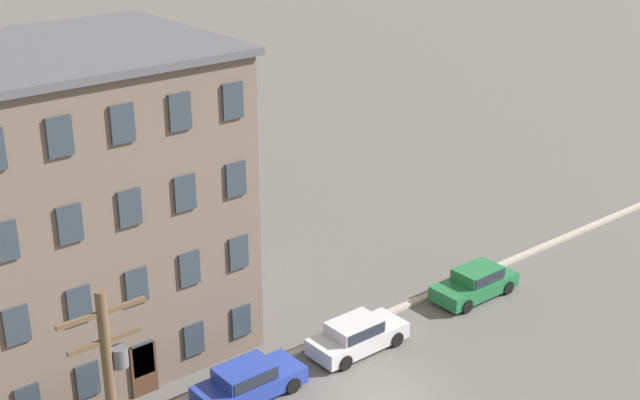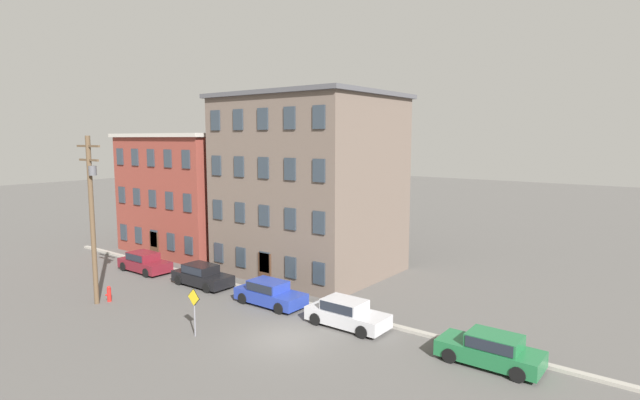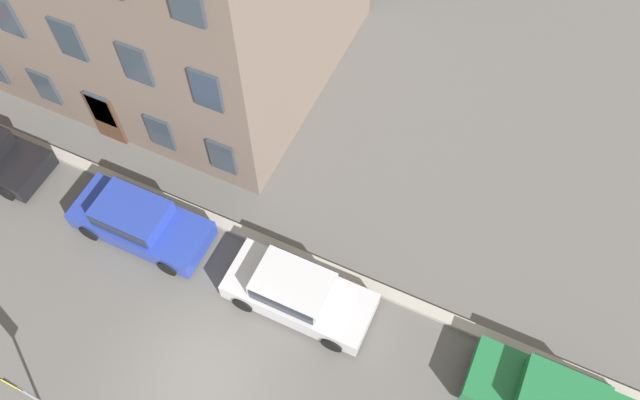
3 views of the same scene
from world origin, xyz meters
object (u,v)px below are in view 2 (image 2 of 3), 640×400
object	(u,v)px
car_blue	(270,292)
car_silver	(346,312)
car_black	(202,275)
car_maroon	(144,262)
utility_pole	(92,211)
car_green	(491,349)
fire_hydrant	(109,294)
caution_sign	(194,305)

from	to	relation	value
car_blue	car_silver	distance (m)	5.56
car_black	car_silver	distance (m)	11.82
car_maroon	car_black	xyz separation A→B (m)	(6.23, 0.28, 0.00)
car_black	utility_pole	size ratio (longest dim) A/B	0.44
car_silver	utility_pole	world-z (taller)	utility_pole
car_black	car_green	size ratio (longest dim) A/B	1.00
car_blue	fire_hydrant	distance (m)	9.80
car_maroon	car_black	bearing A→B (deg)	2.55
car_green	caution_sign	distance (m)	14.07
car_green	fire_hydrant	distance (m)	21.93
car_maroon	car_silver	world-z (taller)	same
car_blue	utility_pole	distance (m)	11.41
car_silver	car_green	distance (m)	7.56
car_silver	fire_hydrant	bearing A→B (deg)	-158.36
car_green	caution_sign	world-z (taller)	caution_sign
car_blue	fire_hydrant	size ratio (longest dim) A/B	4.58
car_maroon	caution_sign	size ratio (longest dim) A/B	1.79
car_green	fire_hydrant	world-z (taller)	car_green
car_blue	car_green	world-z (taller)	same
car_maroon	car_silver	bearing A→B (deg)	0.44
car_maroon	fire_hydrant	xyz separation A→B (m)	(4.38, -5.28, -0.27)
car_maroon	utility_pole	bearing A→B (deg)	-54.85
car_silver	utility_pole	distance (m)	15.89
car_maroon	fire_hydrant	size ratio (longest dim) A/B	4.58
car_green	utility_pole	xyz separation A→B (m)	(-21.43, -6.15, 4.84)
car_green	fire_hydrant	xyz separation A→B (m)	(-21.23, -5.49, -0.27)
caution_sign	fire_hydrant	xyz separation A→B (m)	(-8.43, 0.28, -1.14)
fire_hydrant	car_blue	bearing A→B (deg)	34.08
fire_hydrant	utility_pole	bearing A→B (deg)	-106.53
car_black	car_blue	distance (m)	6.26
car_black	car_blue	world-z (taller)	same
utility_pole	fire_hydrant	xyz separation A→B (m)	(0.20, 0.66, -5.10)
car_silver	fire_hydrant	distance (m)	14.71
car_maroon	car_green	bearing A→B (deg)	0.47
car_silver	car_green	size ratio (longest dim) A/B	1.00
car_black	car_green	world-z (taller)	same
utility_pole	fire_hydrant	size ratio (longest dim) A/B	10.39
car_silver	caution_sign	size ratio (longest dim) A/B	1.79
car_black	utility_pole	xyz separation A→B (m)	(-2.05, -6.22, 4.84)
car_blue	car_maroon	bearing A→B (deg)	-179.07
car_green	utility_pole	world-z (taller)	utility_pole
car_blue	caution_sign	world-z (taller)	caution_sign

